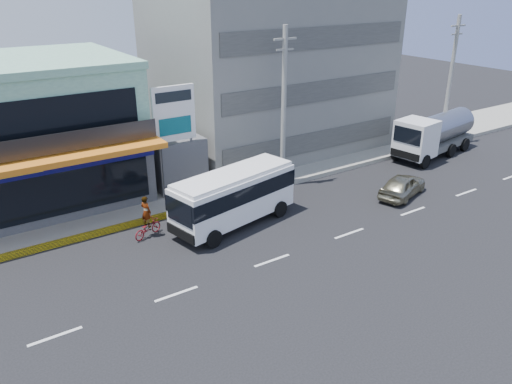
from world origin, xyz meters
TOP-DOWN VIEW (x-y plane):
  - ground at (0.00, 0.00)m, footprint 120.00×120.00m
  - sidewalk at (5.00, 9.50)m, footprint 70.00×5.00m
  - shop_building at (-8.00, 13.95)m, footprint 12.40×11.70m
  - concrete_building at (10.00, 15.00)m, footprint 16.00×12.00m
  - gap_structure at (0.00, 12.00)m, footprint 3.00×6.00m
  - satellite_dish at (0.00, 11.00)m, footprint 1.50×1.50m
  - billboard at (-0.50, 9.20)m, footprint 2.60×0.18m
  - utility_pole_near at (6.00, 7.40)m, footprint 1.60×0.30m
  - utility_pole_far at (22.00, 7.40)m, footprint 1.60×0.30m
  - minibus at (0.50, 4.31)m, footprint 7.57×3.75m
  - sedan at (11.16, 1.90)m, footprint 4.43×2.84m
  - tanker_truck at (18.97, 5.96)m, footprint 8.33×3.64m
  - motorcycle_rider at (-4.00, 5.58)m, footprint 1.88×1.26m

SIDE VIEW (x-z plane):
  - ground at x=0.00m, z-range 0.00..0.00m
  - sidewalk at x=5.00m, z-range 0.00..0.30m
  - sedan at x=11.16m, z-range 0.00..1.40m
  - motorcycle_rider at x=-4.00m, z-range -0.39..1.89m
  - tanker_truck at x=18.97m, z-range 0.12..3.30m
  - gap_structure at x=0.00m, z-range 0.00..3.50m
  - minibus at x=0.50m, z-range 0.29..3.33m
  - satellite_dish at x=0.00m, z-range 3.50..3.65m
  - shop_building at x=-8.00m, z-range 0.00..8.00m
  - billboard at x=-0.50m, z-range 1.48..8.38m
  - utility_pole_near at x=6.00m, z-range 0.15..10.15m
  - utility_pole_far at x=22.00m, z-range 0.15..10.15m
  - concrete_building at x=10.00m, z-range 0.00..14.00m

